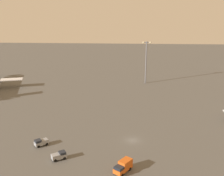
% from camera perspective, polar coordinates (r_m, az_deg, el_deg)
% --- Properties ---
extents(ground_plane, '(416.00, 416.00, 0.00)m').
position_cam_1_polar(ground_plane, '(95.45, 4.06, -10.23)').
color(ground_plane, '#56544F').
extents(catering_truck, '(5.25, 5.94, 3.05)m').
position_cam_1_polar(catering_truck, '(79.22, 2.25, -15.13)').
color(catering_truck, '#D85919').
rests_on(catering_truck, ground).
extents(maintenance_van, '(4.46, 4.12, 2.25)m').
position_cam_1_polar(maintenance_van, '(94.16, -13.81, -10.32)').
color(maintenance_van, gray).
rests_on(maintenance_van, ground).
extents(baggage_tractor, '(4.56, 3.80, 2.25)m').
position_cam_1_polar(baggage_tractor, '(85.85, -10.34, -12.96)').
color(baggage_tractor, gray).
rests_on(baggage_tractor, ground).
extents(apron_light_central, '(4.80, 0.90, 22.53)m').
position_cam_1_polar(apron_light_central, '(154.76, 6.73, 5.63)').
color(apron_light_central, slate).
rests_on(apron_light_central, ground).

